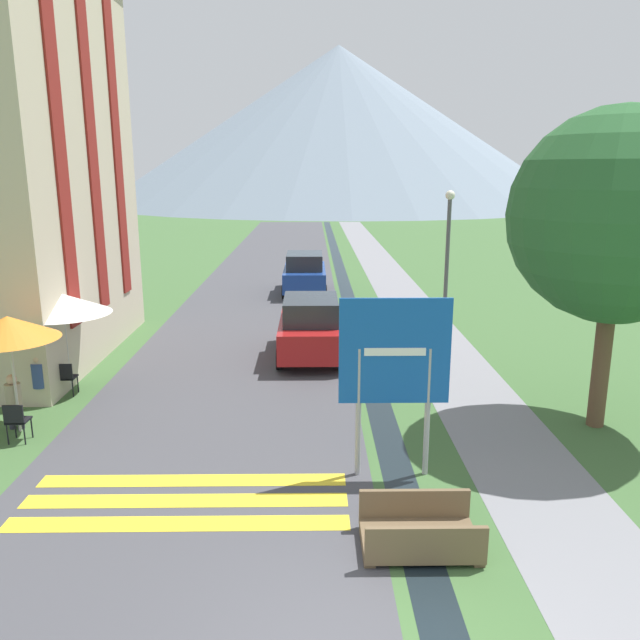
# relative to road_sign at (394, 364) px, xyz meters

# --- Properties ---
(ground_plane) EXTENTS (160.00, 160.00, 0.00)m
(ground_plane) POSITION_rel_road_sign_xyz_m (-1.07, 15.59, -2.11)
(ground_plane) COLOR #3D6033
(road) EXTENTS (6.40, 60.00, 0.01)m
(road) POSITION_rel_road_sign_xyz_m (-3.57, 25.59, -2.11)
(road) COLOR #424247
(road) RESTS_ON ground_plane
(footpath) EXTENTS (2.20, 60.00, 0.01)m
(footpath) POSITION_rel_road_sign_xyz_m (2.53, 25.59, -2.11)
(footpath) COLOR slate
(footpath) RESTS_ON ground_plane
(drainage_channel) EXTENTS (0.60, 60.00, 0.00)m
(drainage_channel) POSITION_rel_road_sign_xyz_m (0.13, 25.59, -2.11)
(drainage_channel) COLOR black
(drainage_channel) RESTS_ON ground_plane
(crosswalk_marking) EXTENTS (5.44, 1.84, 0.01)m
(crosswalk_marking) POSITION_rel_road_sign_xyz_m (-3.57, -0.90, -2.10)
(crosswalk_marking) COLOR yellow
(crosswalk_marking) RESTS_ON ground_plane
(mountain_distant) EXTENTS (74.70, 74.70, 24.16)m
(mountain_distant) POSITION_rel_road_sign_xyz_m (2.87, 93.54, 9.97)
(mountain_distant) COLOR slate
(mountain_distant) RESTS_ON ground_plane
(road_sign) EXTENTS (1.95, 0.11, 3.29)m
(road_sign) POSITION_rel_road_sign_xyz_m (0.00, 0.00, 0.00)
(road_sign) COLOR #9E9EA3
(road_sign) RESTS_ON ground_plane
(footbridge) EXTENTS (1.70, 1.10, 0.65)m
(footbridge) POSITION_rel_road_sign_xyz_m (0.13, -2.27, -1.88)
(footbridge) COLOR brown
(footbridge) RESTS_ON ground_plane
(parked_car_near) EXTENTS (1.91, 3.86, 1.82)m
(parked_car_near) POSITION_rel_road_sign_xyz_m (-1.47, 7.30, -1.20)
(parked_car_near) COLOR #A31919
(parked_car_near) RESTS_ON ground_plane
(parked_car_far) EXTENTS (1.92, 4.06, 1.82)m
(parked_car_far) POSITION_rel_road_sign_xyz_m (-1.76, 17.06, -1.20)
(parked_car_far) COLOR navy
(parked_car_far) RESTS_ON ground_plane
(cafe_chair_far_right) EXTENTS (0.40, 0.40, 0.85)m
(cafe_chair_far_right) POSITION_rel_road_sign_xyz_m (-7.82, 5.44, -1.60)
(cafe_chair_far_right) COLOR black
(cafe_chair_far_right) RESTS_ON ground_plane
(cafe_chair_middle) EXTENTS (0.40, 0.40, 0.85)m
(cafe_chair_middle) POSITION_rel_road_sign_xyz_m (-7.44, 4.14, -1.60)
(cafe_chair_middle) COLOR black
(cafe_chair_middle) RESTS_ON ground_plane
(cafe_chair_nearest) EXTENTS (0.40, 0.40, 0.85)m
(cafe_chair_nearest) POSITION_rel_road_sign_xyz_m (-7.42, 1.45, -1.60)
(cafe_chair_nearest) COLOR black
(cafe_chair_nearest) RESTS_ON ground_plane
(cafe_umbrella_front_orange) EXTENTS (2.02, 2.02, 2.51)m
(cafe_umbrella_front_orange) POSITION_rel_road_sign_xyz_m (-7.65, 2.04, 0.16)
(cafe_umbrella_front_orange) COLOR #B7B2A8
(cafe_umbrella_front_orange) RESTS_ON ground_plane
(cafe_umbrella_middle_white) EXTENTS (2.33, 2.33, 2.46)m
(cafe_umbrella_middle_white) POSITION_rel_road_sign_xyz_m (-7.56, 4.64, 0.10)
(cafe_umbrella_middle_white) COLOR #B7B2A8
(cafe_umbrella_middle_white) RESTS_ON ground_plane
(person_seated_far) EXTENTS (0.32, 0.32, 1.22)m
(person_seated_far) POSITION_rel_road_sign_xyz_m (-7.78, 2.17, -1.43)
(person_seated_far) COLOR #282833
(person_seated_far) RESTS_ON ground_plane
(person_seated_near) EXTENTS (0.32, 0.32, 1.26)m
(person_seated_near) POSITION_rel_road_sign_xyz_m (-7.80, 3.49, -1.41)
(person_seated_near) COLOR #282833
(person_seated_near) RESTS_ON ground_plane
(person_standing_terrace) EXTENTS (0.32, 0.32, 1.70)m
(person_standing_terrace) POSITION_rel_road_sign_xyz_m (-7.81, 5.26, -1.12)
(person_standing_terrace) COLOR #282833
(person_standing_terrace) RESTS_ON ground_plane
(streetlamp) EXTENTS (0.28, 0.28, 4.82)m
(streetlamp) POSITION_rel_road_sign_xyz_m (2.59, 8.02, 0.77)
(streetlamp) COLOR #515156
(streetlamp) RESTS_ON ground_plane
(tree_by_path) EXTENTS (4.36, 4.36, 6.68)m
(tree_by_path) POSITION_rel_road_sign_xyz_m (4.71, 2.19, 2.38)
(tree_by_path) COLOR brown
(tree_by_path) RESTS_ON ground_plane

